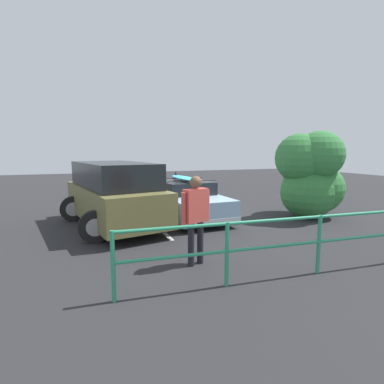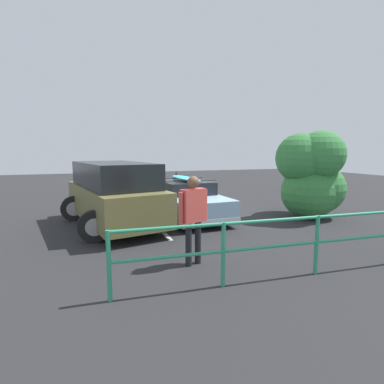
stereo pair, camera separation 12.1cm
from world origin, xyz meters
name	(u,v)px [view 1 (the left image)]	position (x,y,z in m)	size (l,w,h in m)	color
ground_plane	(192,213)	(0.00, 0.00, -0.01)	(44.00, 44.00, 0.02)	#28282B
parking_stripe	(152,220)	(1.62, 0.57, 0.00)	(4.90, 0.12, 0.00)	silver
sedan_car	(186,200)	(0.41, 0.54, 0.60)	(2.53, 4.23, 1.53)	#8CADC6
suv_car	(114,194)	(2.82, 0.96, 0.99)	(3.21, 4.88, 1.92)	brown
person_bystander	(196,212)	(1.61, 4.71, 1.07)	(0.66, 0.36, 1.78)	black
railing_fence	(319,235)	(-0.36, 5.89, 0.73)	(7.39, 0.45, 1.10)	#2D9366
bush_near_left	(311,171)	(-3.63, 1.89, 1.57)	(2.47, 2.47, 2.94)	#4C3828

